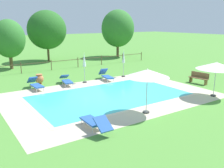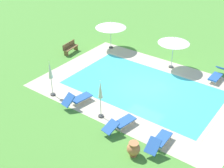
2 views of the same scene
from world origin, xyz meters
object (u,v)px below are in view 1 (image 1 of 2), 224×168
(sun_lounger_north_mid, at_px, (95,122))
(patio_umbrella_open_by_bench, at_px, (147,73))
(patio_umbrella_closed_row_west, at_px, (124,59))
(tree_centre, at_px, (9,39))
(wooden_bench_lawn_side, at_px, (199,78))
(tree_far_west, at_px, (47,30))
(sun_lounger_north_near_steps, at_px, (36,84))
(patio_umbrella_closed_row_mid_west, at_px, (84,62))
(tree_west_mid, at_px, (118,28))
(sun_lounger_north_far, at_px, (106,75))
(terracotta_urn_near_fence, at_px, (39,79))
(sun_lounger_north_end, at_px, (66,80))
(patio_umbrella_open_foreground, at_px, (216,66))

(sun_lounger_north_mid, bearing_deg, patio_umbrella_open_by_bench, 5.18)
(patio_umbrella_closed_row_west, xyz_separation_m, tree_centre, (-7.26, 9.37, 1.46))
(tree_centre, bearing_deg, sun_lounger_north_mid, -91.00)
(wooden_bench_lawn_side, relative_size, tree_far_west, 0.26)
(sun_lounger_north_near_steps, xyz_separation_m, patio_umbrella_closed_row_west, (7.64, -0.15, 1.20))
(patio_umbrella_closed_row_mid_west, bearing_deg, tree_west_mid, 44.95)
(tree_west_mid, bearing_deg, sun_lounger_north_far, -129.03)
(patio_umbrella_closed_row_west, distance_m, wooden_bench_lawn_side, 6.34)
(sun_lounger_north_far, bearing_deg, sun_lounger_north_near_steps, 176.22)
(sun_lounger_north_mid, bearing_deg, sun_lounger_north_near_steps, 90.55)
(sun_lounger_north_far, xyz_separation_m, tree_far_west, (-0.36, 12.53, 3.36))
(sun_lounger_north_mid, bearing_deg, tree_west_mid, 52.35)
(terracotta_urn_near_fence, height_order, tree_centre, tree_centre)
(sun_lounger_north_near_steps, xyz_separation_m, sun_lounger_north_far, (5.72, -0.38, 0.01))
(patio_umbrella_closed_row_mid_west, height_order, tree_centre, tree_centre)
(sun_lounger_north_mid, relative_size, tree_far_west, 0.34)
(sun_lounger_north_far, relative_size, patio_umbrella_open_by_bench, 0.86)
(sun_lounger_north_end, bearing_deg, patio_umbrella_open_foreground, -50.47)
(sun_lounger_north_mid, height_order, patio_umbrella_closed_row_mid_west, patio_umbrella_closed_row_mid_west)
(patio_umbrella_open_by_bench, relative_size, tree_far_west, 0.39)
(sun_lounger_north_far, xyz_separation_m, patio_umbrella_open_by_bench, (-2.35, -7.56, 1.74))
(sun_lounger_north_end, height_order, tree_west_mid, tree_west_mid)
(wooden_bench_lawn_side, bearing_deg, terracotta_urn_near_fence, 147.28)
(sun_lounger_north_near_steps, xyz_separation_m, terracotta_urn_near_fence, (0.68, 1.27, 0.05))
(sun_lounger_north_far, height_order, patio_umbrella_closed_row_mid_west, patio_umbrella_closed_row_mid_west)
(terracotta_urn_near_fence, xyz_separation_m, tree_centre, (-0.30, 7.94, 2.62))
(wooden_bench_lawn_side, height_order, tree_far_west, tree_far_west)
(sun_lounger_north_mid, xyz_separation_m, patio_umbrella_closed_row_west, (7.56, 8.08, 1.21))
(wooden_bench_lawn_side, distance_m, terracotta_urn_near_fence, 12.32)
(sun_lounger_north_mid, bearing_deg, wooden_bench_lawn_side, 14.55)
(tree_west_mid, xyz_separation_m, tree_centre, (-14.16, -1.30, -0.76))
(sun_lounger_north_far, distance_m, tree_centre, 11.29)
(sun_lounger_north_near_steps, bearing_deg, tree_centre, 87.62)
(patio_umbrella_open_foreground, bearing_deg, sun_lounger_north_mid, -179.06)
(patio_umbrella_closed_row_mid_west, bearing_deg, terracotta_urn_near_fence, 154.85)
(patio_umbrella_open_by_bench, height_order, tree_centre, tree_centre)
(patio_umbrella_open_foreground, height_order, tree_west_mid, tree_west_mid)
(patio_umbrella_closed_row_mid_west, height_order, tree_west_mid, tree_west_mid)
(sun_lounger_north_end, distance_m, tree_far_west, 12.99)
(sun_lounger_north_near_steps, bearing_deg, tree_west_mid, 35.86)
(sun_lounger_north_end, bearing_deg, patio_umbrella_open_by_bench, -82.62)
(sun_lounger_north_near_steps, height_order, sun_lounger_north_end, sun_lounger_north_near_steps)
(sun_lounger_north_far, bearing_deg, patio_umbrella_open_by_bench, -107.27)
(sun_lounger_north_mid, distance_m, wooden_bench_lawn_side, 11.33)
(patio_umbrella_closed_row_mid_west, relative_size, tree_far_west, 0.39)
(sun_lounger_north_near_steps, distance_m, sun_lounger_north_mid, 8.24)
(sun_lounger_north_end, relative_size, tree_far_west, 0.36)
(patio_umbrella_open_by_bench, bearing_deg, tree_centre, 99.86)
(patio_umbrella_closed_row_west, distance_m, tree_centre, 11.94)
(wooden_bench_lawn_side, bearing_deg, patio_umbrella_closed_row_west, 123.09)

